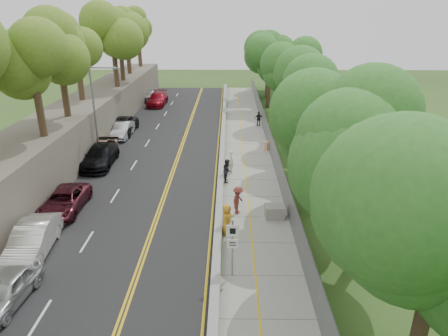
% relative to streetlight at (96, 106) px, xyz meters
% --- Properties ---
extents(ground, '(140.00, 140.00, 0.00)m').
position_rel_streetlight_xyz_m(ground, '(10.46, -14.00, -4.64)').
color(ground, '#33511E').
rests_on(ground, ground).
extents(road, '(11.20, 66.00, 0.04)m').
position_rel_streetlight_xyz_m(road, '(5.06, 1.00, -4.62)').
color(road, black).
rests_on(road, ground).
extents(sidewalk, '(4.20, 66.00, 0.05)m').
position_rel_streetlight_xyz_m(sidewalk, '(13.01, 1.00, -4.61)').
color(sidewalk, gray).
rests_on(sidewalk, ground).
extents(jersey_barrier, '(0.42, 66.00, 0.60)m').
position_rel_streetlight_xyz_m(jersey_barrier, '(10.71, 1.00, -4.34)').
color(jersey_barrier, '#7FED1D').
rests_on(jersey_barrier, ground).
extents(rock_embankment, '(5.00, 66.00, 4.00)m').
position_rel_streetlight_xyz_m(rock_embankment, '(-3.04, 1.00, -2.64)').
color(rock_embankment, '#595147').
rests_on(rock_embankment, ground).
extents(chainlink_fence, '(0.04, 66.00, 2.00)m').
position_rel_streetlight_xyz_m(chainlink_fence, '(15.11, 1.00, -3.64)').
color(chainlink_fence, slate).
rests_on(chainlink_fence, ground).
extents(trees_embankment, '(6.40, 66.00, 13.00)m').
position_rel_streetlight_xyz_m(trees_embankment, '(-2.54, 1.00, 5.86)').
color(trees_embankment, olive).
rests_on(trees_embankment, rock_embankment).
extents(trees_fenceside, '(7.00, 66.00, 14.00)m').
position_rel_streetlight_xyz_m(trees_fenceside, '(17.46, 1.00, 2.36)').
color(trees_fenceside, '#3A7E2C').
rests_on(trees_fenceside, ground).
extents(streetlight, '(2.52, 0.22, 8.00)m').
position_rel_streetlight_xyz_m(streetlight, '(0.00, 0.00, 0.00)').
color(streetlight, gray).
rests_on(streetlight, ground).
extents(signpost, '(0.62, 0.09, 3.10)m').
position_rel_streetlight_xyz_m(signpost, '(11.51, -17.02, -2.68)').
color(signpost, gray).
rests_on(signpost, sidewalk).
extents(construction_barrel, '(0.50, 0.50, 0.81)m').
position_rel_streetlight_xyz_m(construction_barrel, '(14.76, 2.00, -4.18)').
color(construction_barrel, orange).
rests_on(construction_barrel, sidewalk).
extents(concrete_block, '(1.23, 0.94, 0.80)m').
position_rel_streetlight_xyz_m(concrete_block, '(14.22, -11.00, -4.19)').
color(concrete_block, gray).
rests_on(concrete_block, sidewalk).
extents(car_0, '(1.98, 4.21, 1.39)m').
position_rel_streetlight_xyz_m(car_0, '(1.46, -19.08, -3.90)').
color(car_0, '#B7B8BC').
rests_on(car_0, road).
extents(car_1, '(2.21, 5.14, 1.65)m').
position_rel_streetlight_xyz_m(car_1, '(0.85, -15.20, -3.78)').
color(car_1, white).
rests_on(car_1, road).
extents(car_2, '(2.34, 5.01, 1.39)m').
position_rel_streetlight_xyz_m(car_2, '(0.64, -10.26, -3.91)').
color(car_2, '#581C2A').
rests_on(car_2, road).
extents(car_3, '(2.50, 5.78, 1.66)m').
position_rel_streetlight_xyz_m(car_3, '(0.47, -1.99, -3.77)').
color(car_3, black).
rests_on(car_3, road).
extents(car_4, '(2.07, 4.75, 1.60)m').
position_rel_streetlight_xyz_m(car_4, '(-0.14, 0.46, -3.80)').
color(car_4, '#C5A48E').
rests_on(car_4, road).
extents(car_5, '(1.60, 4.51, 1.48)m').
position_rel_streetlight_xyz_m(car_5, '(0.34, 6.06, -3.86)').
color(car_5, '#BBBCC2').
rests_on(car_5, road).
extents(car_6, '(2.80, 5.93, 1.64)m').
position_rel_streetlight_xyz_m(car_6, '(-0.14, 7.32, -3.78)').
color(car_6, black).
rests_on(car_6, road).
extents(car_7, '(2.41, 5.76, 1.66)m').
position_rel_streetlight_xyz_m(car_7, '(1.46, 20.83, -3.77)').
color(car_7, maroon).
rests_on(car_7, road).
extents(car_8, '(2.21, 4.60, 1.52)m').
position_rel_streetlight_xyz_m(car_8, '(-0.14, 24.04, -3.84)').
color(car_8, silver).
rests_on(car_8, road).
extents(painter_0, '(0.76, 1.01, 1.87)m').
position_rel_streetlight_xyz_m(painter_0, '(11.21, -13.00, -3.65)').
color(painter_0, orange).
rests_on(painter_0, sidewalk).
extents(painter_1, '(0.60, 0.77, 1.85)m').
position_rel_streetlight_xyz_m(painter_1, '(11.52, -3.55, -3.66)').
color(painter_1, white).
rests_on(painter_1, sidewalk).
extents(painter_2, '(0.70, 0.88, 1.79)m').
position_rel_streetlight_xyz_m(painter_2, '(11.21, -5.35, -3.70)').
color(painter_2, '#222228').
rests_on(painter_2, sidewalk).
extents(painter_3, '(1.11, 1.38, 1.87)m').
position_rel_streetlight_xyz_m(painter_3, '(11.91, -10.52, -3.65)').
color(painter_3, brown).
rests_on(painter_3, sidewalk).
extents(person_far, '(1.02, 0.56, 1.65)m').
position_rel_streetlight_xyz_m(person_far, '(14.66, 10.35, -3.76)').
color(person_far, black).
rests_on(person_far, sidewalk).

